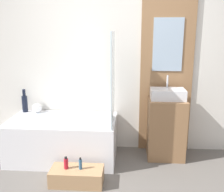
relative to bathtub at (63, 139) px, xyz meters
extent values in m
cube|color=silver|center=(0.66, 0.44, 1.01)|extent=(4.20, 0.06, 2.60)
cube|color=#8E6642|center=(1.41, 0.39, 1.01)|extent=(0.73, 0.03, 2.60)
cube|color=#9EB2C6|center=(1.41, 0.37, 1.26)|extent=(0.41, 0.01, 0.72)
cube|color=white|center=(0.00, 0.00, 0.00)|extent=(1.44, 0.79, 0.57)
cube|color=silver|center=(0.00, 0.00, 0.28)|extent=(1.12, 0.55, 0.01)
cube|color=silver|center=(0.69, -0.10, 0.86)|extent=(0.01, 0.55, 1.16)
cube|color=#A87F56|center=(0.31, -0.62, -0.19)|extent=(0.61, 0.30, 0.18)
cube|color=#8E6642|center=(1.41, 0.15, 0.13)|extent=(0.50, 0.44, 0.83)
cube|color=white|center=(1.41, 0.15, 0.62)|extent=(0.46, 0.30, 0.14)
cylinder|color=silver|center=(1.41, 0.24, 0.77)|extent=(0.02, 0.02, 0.17)
cylinder|color=black|center=(-0.63, 0.30, 0.40)|extent=(0.08, 0.08, 0.24)
cylinder|color=black|center=(-0.63, 0.30, 0.57)|extent=(0.04, 0.04, 0.10)
sphere|color=white|center=(-0.44, 0.27, 0.35)|extent=(0.14, 0.14, 0.14)
cylinder|color=#B21928|center=(0.19, -0.62, -0.04)|extent=(0.05, 0.05, 0.12)
cylinder|color=black|center=(0.19, -0.62, 0.03)|extent=(0.03, 0.03, 0.03)
cylinder|color=#2D567A|center=(0.36, -0.62, -0.04)|extent=(0.04, 0.04, 0.12)
cylinder|color=black|center=(0.36, -0.62, 0.03)|extent=(0.02, 0.02, 0.03)
camera|label=1|loc=(0.91, -3.30, 1.44)|focal=42.00mm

